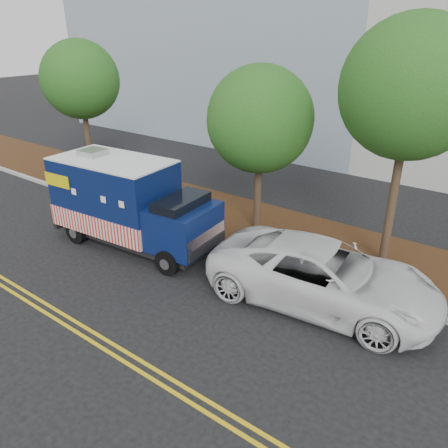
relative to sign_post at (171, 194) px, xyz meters
The scene contains 11 objects.
ground 2.55m from the sign_post, 57.06° to the right, with size 120.00×120.00×0.00m, color black.
curb 1.73m from the sign_post, 21.80° to the right, with size 120.00×0.18×0.15m, color #9E9E99.
mulch_strip 2.31m from the sign_post, 52.75° to the left, with size 120.00×4.00×0.15m, color #32190E.
centerline_near 6.57m from the sign_post, 79.07° to the right, with size 120.00×0.10×0.01m, color gold.
centerline_far 6.81m from the sign_post, 79.48° to the right, with size 120.00×0.10×0.01m, color gold.
tree_a 7.75m from the sign_post, 168.85° to the left, with size 3.57×3.57×6.70m.
tree_b 4.57m from the sign_post, 20.42° to the left, with size 3.67×3.67×6.08m.
tree_c 9.14m from the sign_post, 10.74° to the left, with size 3.97×3.97×7.57m.
sign_post is the anchor object (origin of this frame).
food_truck 2.28m from the sign_post, 88.76° to the right, with size 6.31×2.79×3.24m.
white_car 7.36m from the sign_post, 12.52° to the right, with size 2.93×6.35×1.76m, color silver.
Camera 1 is at (9.98, -9.66, 7.13)m, focal length 35.00 mm.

